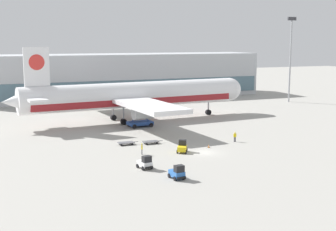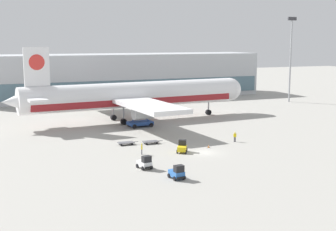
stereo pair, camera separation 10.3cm
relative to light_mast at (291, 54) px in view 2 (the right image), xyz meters
The scene contains 13 objects.
ground_plane 72.64m from the light_mast, 137.71° to the right, with size 400.00×400.00×0.00m, color #9E9B93.
terminal_building 52.92m from the light_mast, 145.07° to the left, with size 90.00×18.20×14.00m.
light_mast is the anchor object (origin of this frame).
airplane_main 56.87m from the light_mast, 164.97° to the right, with size 58.07×48.50×17.00m.
scissor_lift_loader 60.24m from the light_mast, 158.43° to the right, with size 5.43×3.75×5.33m.
baggage_tug_foreground 73.78m from the light_mast, 140.37° to the right, with size 2.52×2.82×2.00m.
baggage_tug_mid 87.70m from the light_mast, 136.31° to the right, with size 1.85×2.58×2.00m.
baggage_tug_far 85.23m from the light_mast, 140.55° to the right, with size 2.00×2.66×2.00m.
baggage_dolly_lead 74.51m from the light_mast, 149.24° to the right, with size 3.72×1.56×0.48m.
baggage_dolly_second 71.30m from the light_mast, 146.79° to the right, with size 3.72×1.56×0.48m.
ground_crew_near 62.42m from the light_mast, 135.70° to the right, with size 0.56×0.30×1.83m.
ground_crew_far 78.41m from the light_mast, 144.12° to the right, with size 0.33×0.54×1.85m.
traffic_cone_near 68.99m from the light_mast, 138.15° to the right, with size 0.40×0.40×0.55m.
Camera 2 is at (-34.15, -67.64, 18.51)m, focal length 50.00 mm.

